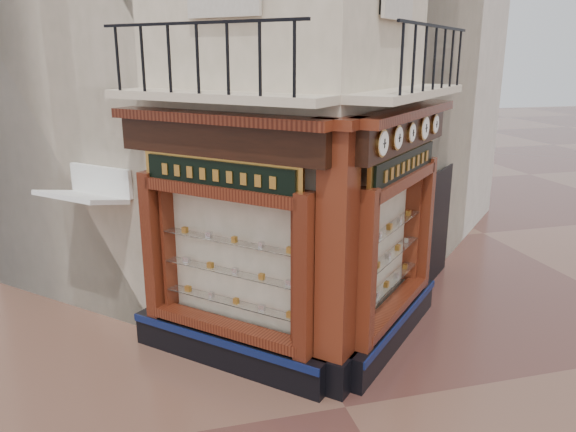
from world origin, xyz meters
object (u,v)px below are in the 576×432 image
object	(u,v)px
clock_e	(435,124)
signboard_right	(404,165)
corner_pilaster	(337,265)
clock_d	(424,128)
clock_a	(382,143)
clock_b	(397,138)
clock_c	(411,133)
awning	(95,330)
signboard_left	(219,175)

from	to	relation	value
clock_e	signboard_right	size ratio (longest dim) A/B	0.16
corner_pilaster	clock_d	size ratio (longest dim) A/B	9.76
clock_a	clock_b	xyz separation A→B (m)	(0.43, 0.43, -0.00)
clock_c	clock_e	world-z (taller)	clock_e
clock_a	awning	size ratio (longest dim) A/B	0.27
clock_e	awning	bearing A→B (deg)	124.78
clock_a	clock_b	distance (m)	0.60
signboard_left	signboard_right	xyz separation A→B (m)	(2.92, 0.00, 0.00)
clock_d	awning	bearing A→B (deg)	119.79
clock_d	clock_b	bearing A→B (deg)	-180.00
clock_c	clock_a	bearing A→B (deg)	-180.00
corner_pilaster	signboard_left	bearing A→B (deg)	100.25
corner_pilaster	awning	xyz separation A→B (m)	(-3.54, 2.83, -1.95)
clock_b	signboard_left	xyz separation A→B (m)	(-2.49, 0.59, -0.52)
clock_a	clock_b	size ratio (longest dim) A/B	1.06
corner_pilaster	signboard_left	world-z (taller)	corner_pilaster
awning	clock_c	bearing A→B (deg)	-156.42
clock_a	corner_pilaster	bearing A→B (deg)	134.89
clock_b	clock_c	world-z (taller)	clock_b
clock_a	clock_c	bearing A→B (deg)	0.00
clock_d	signboard_right	bearing A→B (deg)	169.03
clock_a	clock_c	distance (m)	1.23
clock_a	clock_d	distance (m)	1.89
clock_b	clock_c	bearing A→B (deg)	0.00
corner_pilaster	signboard_left	size ratio (longest dim) A/B	1.99
corner_pilaster	awning	size ratio (longest dim) A/B	2.82
clock_a	clock_d	xyz separation A→B (m)	(1.34, 1.34, 0.00)
clock_e	awning	size ratio (longest dim) A/B	0.24
signboard_right	clock_c	bearing A→B (deg)	-131.86
corner_pilaster	clock_c	distance (m)	2.39
clock_e	signboard_left	world-z (taller)	clock_e
corner_pilaster	clock_a	distance (m)	1.78
signboard_left	clock_b	bearing A→B (deg)	-148.33
clock_d	corner_pilaster	bearing A→B (deg)	169.57
signboard_left	clock_d	bearing A→B (deg)	-129.54
clock_e	signboard_right	world-z (taller)	clock_e
corner_pilaster	clock_b	xyz separation A→B (m)	(1.03, 0.42, 1.67)
clock_c	signboard_right	size ratio (longest dim) A/B	0.15
clock_e	awning	xyz separation A→B (m)	(-5.90, 1.06, -3.62)
corner_pilaster	clock_e	size ratio (longest dim) A/B	11.80
corner_pilaster	clock_c	xyz separation A→B (m)	(1.47, 0.87, 1.67)
corner_pilaster	clock_d	distance (m)	2.89
awning	signboard_right	size ratio (longest dim) A/B	0.68
clock_a	clock_b	world-z (taller)	clock_a
clock_b	signboard_right	size ratio (longest dim) A/B	0.17
awning	clock_e	bearing A→B (deg)	-145.22
clock_b	clock_d	distance (m)	1.29
awning	signboard_left	xyz separation A→B (m)	(2.07, -1.81, 3.10)
clock_d	signboard_right	distance (m)	0.78
clock_d	awning	world-z (taller)	clock_d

